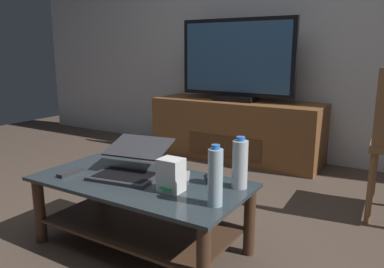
{
  "coord_description": "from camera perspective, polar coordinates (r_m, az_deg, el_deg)",
  "views": [
    {
      "loc": [
        1.18,
        -1.44,
        1.04
      ],
      "look_at": [
        -0.01,
        0.5,
        0.53
      ],
      "focal_mm": 35.29,
      "sensor_mm": 36.0,
      "label": 1
    }
  ],
  "objects": [
    {
      "name": "soundbar_remote",
      "position": [
        2.15,
        -17.84,
        -5.54
      ],
      "size": [
        0.05,
        0.16,
        0.02
      ],
      "primitive_type": "cube",
      "rotation": [
        0.0,
        0.0,
        0.02
      ],
      "color": "#2D2D30",
      "rests_on": "coffee_table"
    },
    {
      "name": "tv_remote",
      "position": [
        1.98,
        -1.05,
        -6.55
      ],
      "size": [
        0.12,
        0.16,
        0.02
      ],
      "primitive_type": "cube",
      "rotation": [
        0.0,
        0.0,
        0.5
      ],
      "color": "#99999E",
      "rests_on": "coffee_table"
    },
    {
      "name": "water_bottle_near",
      "position": [
        1.62,
        3.54,
        -6.5
      ],
      "size": [
        0.07,
        0.07,
        0.27
      ],
      "color": "silver",
      "rests_on": "coffee_table"
    },
    {
      "name": "cell_phone",
      "position": [
        1.97,
        3.13,
        -6.75
      ],
      "size": [
        0.13,
        0.16,
        0.01
      ],
      "primitive_type": "cube",
      "rotation": [
        0.0,
        0.0,
        0.57
      ],
      "color": "black",
      "rests_on": "coffee_table"
    },
    {
      "name": "coffee_table",
      "position": [
        2.03,
        -7.74,
        -10.14
      ],
      "size": [
        1.13,
        0.57,
        0.38
      ],
      "color": "#2D383D",
      "rests_on": "ground"
    },
    {
      "name": "media_cabinet",
      "position": [
        3.68,
        6.6,
        0.64
      ],
      "size": [
        1.64,
        0.51,
        0.57
      ],
      "color": "brown",
      "rests_on": "ground"
    },
    {
      "name": "water_bottle_far",
      "position": [
        1.84,
        7.26,
        -4.5
      ],
      "size": [
        0.08,
        0.08,
        0.26
      ],
      "color": "silver",
      "rests_on": "coffee_table"
    },
    {
      "name": "back_wall",
      "position": [
        3.8,
        13.85,
        17.65
      ],
      "size": [
        6.4,
        0.12,
        2.8
      ],
      "primitive_type": "cube",
      "color": "silver",
      "rests_on": "ground"
    },
    {
      "name": "television",
      "position": [
        3.59,
        6.72,
        10.81
      ],
      "size": [
        1.12,
        0.2,
        0.76
      ],
      "color": "black",
      "rests_on": "media_cabinet"
    },
    {
      "name": "ground_plane",
      "position": [
        2.13,
        -7.23,
        -16.75
      ],
      "size": [
        7.68,
        7.68,
        0.0
      ],
      "primitive_type": "plane",
      "color": "#4C3D33"
    },
    {
      "name": "laptop",
      "position": [
        2.06,
        -9.22,
        -4.48
      ],
      "size": [
        0.4,
        0.44,
        0.17
      ],
      "color": "#333338",
      "rests_on": "coffee_table"
    },
    {
      "name": "router_box",
      "position": [
        1.79,
        -3.17,
        -6.23
      ],
      "size": [
        0.11,
        0.1,
        0.16
      ],
      "color": "white",
      "rests_on": "coffee_table"
    }
  ]
}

